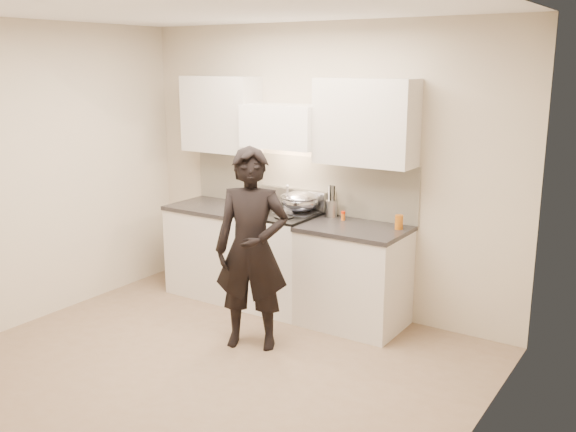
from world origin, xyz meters
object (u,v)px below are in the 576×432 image
at_px(counter_right, 353,276).
at_px(utensil_crock, 331,207).
at_px(stove, 277,259).
at_px(wok, 300,201).
at_px(person, 252,249).

height_order(counter_right, utensil_crock, utensil_crock).
bearing_deg(stove, wok, 25.07).
xyz_separation_m(counter_right, wok, (-0.63, 0.09, 0.60)).
distance_m(stove, counter_right, 0.83).
xyz_separation_m(wok, person, (0.13, -0.95, -0.22)).
xyz_separation_m(counter_right, utensil_crock, (-0.35, 0.21, 0.55)).
height_order(counter_right, wok, wok).
relative_size(counter_right, wok, 2.07).
bearing_deg(utensil_crock, wok, -157.28).
distance_m(counter_right, person, 1.06).
bearing_deg(person, stove, 86.64).
xyz_separation_m(counter_right, person, (-0.50, -0.86, 0.38)).
xyz_separation_m(stove, counter_right, (0.83, 0.00, -0.01)).
bearing_deg(stove, person, -68.99).
bearing_deg(utensil_crock, person, -97.82).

